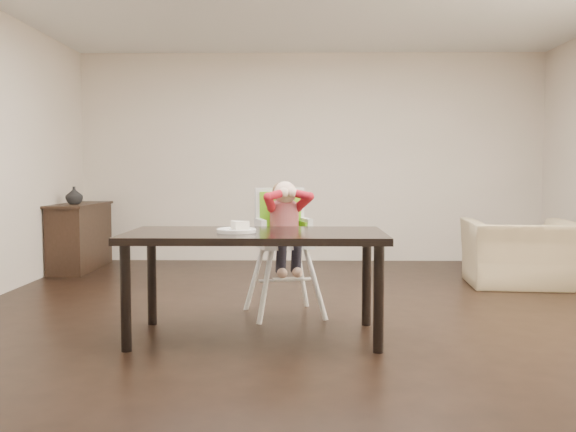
% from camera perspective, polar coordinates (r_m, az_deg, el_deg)
% --- Properties ---
extents(ground, '(7.00, 7.00, 0.00)m').
position_cam_1_polar(ground, '(5.03, 2.85, -9.51)').
color(ground, black).
rests_on(ground, ground).
extents(room_walls, '(6.02, 7.02, 2.71)m').
position_cam_1_polar(room_walls, '(4.93, 2.93, 11.94)').
color(room_walls, beige).
rests_on(room_walls, ground).
extents(dining_table, '(1.80, 0.90, 0.75)m').
position_cam_1_polar(dining_table, '(4.50, -2.91, -2.42)').
color(dining_table, black).
rests_on(dining_table, ground).
extents(high_chair, '(0.56, 0.56, 1.09)m').
position_cam_1_polar(high_chair, '(5.22, -0.40, -0.42)').
color(high_chair, white).
rests_on(high_chair, ground).
extents(plate, '(0.35, 0.35, 0.08)m').
position_cam_1_polar(plate, '(4.45, -4.54, -1.12)').
color(plate, white).
rests_on(plate, dining_table).
extents(armchair, '(1.08, 0.75, 0.90)m').
position_cam_1_polar(armchair, '(6.94, 19.85, -2.21)').
color(armchair, tan).
rests_on(armchair, ground).
extents(sideboard, '(0.44, 1.26, 0.79)m').
position_cam_1_polar(sideboard, '(8.06, -17.98, -1.72)').
color(sideboard, black).
rests_on(sideboard, ground).
extents(vase, '(0.25, 0.26, 0.20)m').
position_cam_1_polar(vase, '(7.86, -18.48, 1.72)').
color(vase, '#99999E').
rests_on(vase, sideboard).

